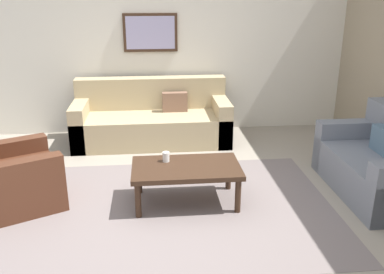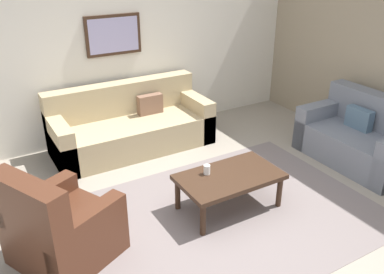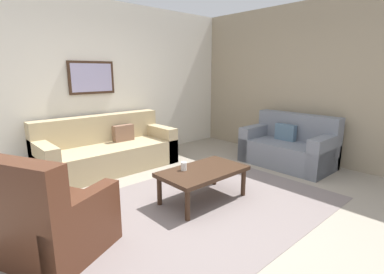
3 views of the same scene
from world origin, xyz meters
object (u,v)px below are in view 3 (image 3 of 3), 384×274
Objects in this scene: couch_main at (107,151)px; framed_artwork at (92,78)px; couch_loveseat at (290,148)px; cup at (184,166)px; coffee_table at (203,173)px; armchair_leather at (50,224)px.

couch_main is 1.28m from framed_artwork.
cup is (-2.36, 0.12, 0.16)m from couch_loveseat.
framed_artwork is at bearing 97.40° from coffee_table.
coffee_table is 2.67m from framed_artwork.
couch_main reaches higher than cup.
framed_artwork is (0.02, 0.42, 1.21)m from couch_main.
framed_artwork is (1.48, 2.31, 1.20)m from armchair_leather.
couch_main is 3.16m from couch_loveseat.
couch_main is at bearing 99.42° from coffee_table.
armchair_leather reaches higher than coffee_table.
couch_loveseat is 1.88× the size of framed_artwork.
framed_artwork reaches higher than couch_loveseat.
armchair_leather is at bearing 177.29° from coffee_table.
cup is at bearing -87.12° from framed_artwork.
couch_loveseat reaches higher than coffee_table.
couch_loveseat is at bearing -2.88° from cup.
couch_loveseat is 1.34× the size of coffee_table.
framed_artwork is (-0.11, 2.25, 1.04)m from cup.
couch_main is 2.05× the size of armchair_leather.
cup is (-0.20, 0.14, 0.10)m from coffee_table.
coffee_table is 0.26m from cup.
couch_main is at bearing -92.29° from framed_artwork.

